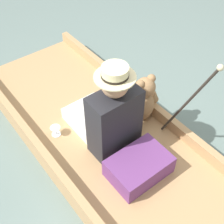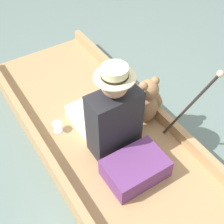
% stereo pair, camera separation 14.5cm
% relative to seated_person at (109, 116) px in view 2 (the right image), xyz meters
% --- Properties ---
extents(ground_plane, '(16.00, 16.00, 0.00)m').
position_rel_seated_person_xyz_m(ground_plane, '(-0.01, 0.06, -0.42)').
color(ground_plane, slate).
extents(punt_boat, '(1.08, 2.89, 0.23)m').
position_rel_seated_person_xyz_m(punt_boat, '(-0.01, 0.06, -0.34)').
color(punt_boat, tan).
rests_on(punt_boat, ground_plane).
extents(seat_cushion, '(0.45, 0.31, 0.16)m').
position_rel_seated_person_xyz_m(seat_cushion, '(-0.02, -0.39, -0.21)').
color(seat_cushion, '#6B3875').
rests_on(seat_cushion, punt_boat).
extents(seated_person, '(0.39, 0.67, 0.80)m').
position_rel_seated_person_xyz_m(seated_person, '(0.00, 0.00, 0.00)').
color(seated_person, white).
rests_on(seated_person, punt_boat).
extents(teddy_bear, '(0.32, 0.19, 0.46)m').
position_rel_seated_person_xyz_m(teddy_bear, '(0.39, 0.03, -0.08)').
color(teddy_bear, '#9E754C').
rests_on(teddy_bear, punt_boat).
extents(wine_glass, '(0.09, 0.09, 0.09)m').
position_rel_seated_person_xyz_m(wine_glass, '(-0.32, 0.32, -0.23)').
color(wine_glass, silver).
rests_on(wine_glass, punt_boat).
extents(walking_cane, '(0.04, 0.38, 0.90)m').
position_rel_seated_person_xyz_m(walking_cane, '(0.43, -0.39, 0.23)').
color(walking_cane, '#2D2823').
rests_on(walking_cane, punt_boat).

